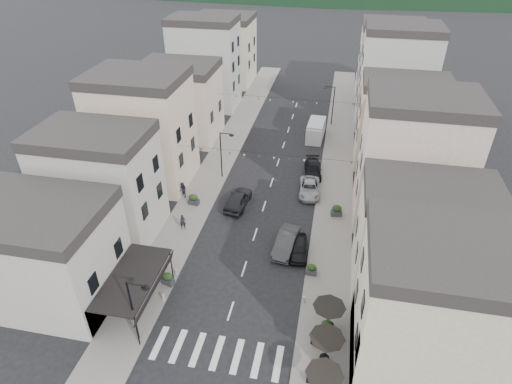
# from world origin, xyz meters

# --- Properties ---
(ground) EXTENTS (700.00, 700.00, 0.00)m
(ground) POSITION_xyz_m (0.00, 0.00, 0.00)
(ground) COLOR black
(ground) RESTS_ON ground
(sidewalk_left) EXTENTS (4.00, 76.00, 0.12)m
(sidewalk_left) POSITION_xyz_m (-7.50, 32.00, 0.06)
(sidewalk_left) COLOR slate
(sidewalk_left) RESTS_ON ground
(sidewalk_right) EXTENTS (4.00, 76.00, 0.12)m
(sidewalk_right) POSITION_xyz_m (7.50, 32.00, 0.06)
(sidewalk_right) COLOR slate
(sidewalk_right) RESTS_ON ground
(boutique_building) EXTENTS (12.00, 8.00, 8.00)m
(boutique_building) POSITION_xyz_m (-15.50, 5.00, 4.00)
(boutique_building) COLOR #A6A298
(boutique_building) RESTS_ON ground
(bistro_building) EXTENTS (10.00, 8.00, 10.00)m
(bistro_building) POSITION_xyz_m (14.50, 4.00, 5.00)
(bistro_building) COLOR #C2B59A
(bistro_building) RESTS_ON ground
(boutique_awning) EXTENTS (3.77, 7.50, 3.28)m
(boutique_awning) POSITION_xyz_m (-7.25, 5.00, 3.11)
(boutique_awning) COLOR black
(boutique_awning) RESTS_ON ground
(buildings_row_left) EXTENTS (10.20, 54.16, 14.00)m
(buildings_row_left) POSITION_xyz_m (-14.50, 37.75, 6.12)
(buildings_row_left) COLOR #A6A298
(buildings_row_left) RESTS_ON ground
(buildings_row_right) EXTENTS (10.20, 54.16, 14.50)m
(buildings_row_right) POSITION_xyz_m (14.50, 36.59, 6.32)
(buildings_row_right) COLOR #C2B59A
(buildings_row_right) RESTS_ON ground
(cafe_terrace) EXTENTS (2.50, 8.10, 2.53)m
(cafe_terrace) POSITION_xyz_m (7.70, 2.80, 2.36)
(cafe_terrace) COLOR black
(cafe_terrace) RESTS_ON ground
(streetlamp_left_near) EXTENTS (1.70, 0.56, 6.00)m
(streetlamp_left_near) POSITION_xyz_m (-5.82, 2.00, 3.70)
(streetlamp_left_near) COLOR black
(streetlamp_left_near) RESTS_ON ground
(streetlamp_left_far) EXTENTS (1.70, 0.56, 6.00)m
(streetlamp_left_far) POSITION_xyz_m (-5.82, 26.00, 3.70)
(streetlamp_left_far) COLOR black
(streetlamp_left_far) RESTS_ON ground
(streetlamp_right_far) EXTENTS (1.70, 0.56, 6.00)m
(streetlamp_right_far) POSITION_xyz_m (5.82, 44.00, 3.70)
(streetlamp_right_far) COLOR black
(streetlamp_right_far) RESTS_ON ground
(bollards) EXTENTS (11.66, 10.26, 0.60)m
(bollards) POSITION_xyz_m (0.00, 5.50, 0.42)
(bollards) COLOR gray
(bollards) RESTS_ON ground
(bunting_near) EXTENTS (19.00, 0.28, 0.62)m
(bunting_near) POSITION_xyz_m (0.00, 22.00, 5.65)
(bunting_near) COLOR black
(bunting_near) RESTS_ON ground
(bunting_far) EXTENTS (19.00, 0.28, 0.62)m
(bunting_far) POSITION_xyz_m (0.00, 38.00, 5.65)
(bunting_far) COLOR black
(bunting_far) RESTS_ON ground
(parked_car_a) EXTENTS (1.99, 4.20, 1.39)m
(parked_car_a) POSITION_xyz_m (4.60, 13.98, 0.69)
(parked_car_a) COLOR black
(parked_car_a) RESTS_ON ground
(parked_car_b) EXTENTS (2.32, 5.14, 1.64)m
(parked_car_b) POSITION_xyz_m (3.32, 14.46, 0.82)
(parked_car_b) COLOR #323235
(parked_car_b) RESTS_ON ground
(parked_car_c) EXTENTS (2.69, 5.13, 1.38)m
(parked_car_c) POSITION_xyz_m (4.60, 24.54, 0.69)
(parked_car_c) COLOR #96989E
(parked_car_c) RESTS_ON ground
(parked_car_d) EXTENTS (2.57, 5.09, 1.42)m
(parked_car_d) POSITION_xyz_m (4.60, 28.91, 0.71)
(parked_car_d) COLOR black
(parked_car_d) RESTS_ON ground
(parked_car_e) EXTENTS (2.52, 5.20, 1.71)m
(parked_car_e) POSITION_xyz_m (-2.80, 20.54, 0.85)
(parked_car_e) COLOR black
(parked_car_e) RESTS_ON ground
(delivery_van) EXTENTS (2.42, 5.58, 2.63)m
(delivery_van) POSITION_xyz_m (4.11, 39.05, 1.29)
(delivery_van) COLOR #BCBCBE
(delivery_van) RESTS_ON ground
(pedestrian_a) EXTENTS (0.71, 0.60, 1.65)m
(pedestrian_a) POSITION_xyz_m (-7.28, 15.38, 0.94)
(pedestrian_a) COLOR black
(pedestrian_a) RESTS_ON sidewalk_left
(pedestrian_b) EXTENTS (1.12, 1.05, 1.83)m
(pedestrian_b) POSITION_xyz_m (-9.20, 20.88, 1.04)
(pedestrian_b) COLOR #231E28
(pedestrian_b) RESTS_ON sidewalk_left
(planter_la) EXTENTS (1.21, 0.89, 1.22)m
(planter_la) POSITION_xyz_m (-6.00, 7.79, 0.71)
(planter_la) COLOR #2D2D2F
(planter_la) RESTS_ON sidewalk_left
(planter_lb) EXTENTS (1.21, 0.78, 1.27)m
(planter_lb) POSITION_xyz_m (-7.61, 19.74, 0.74)
(planter_lb) COLOR #29292C
(planter_lb) RESTS_ON sidewalk_left
(planter_ra) EXTENTS (1.23, 0.88, 1.24)m
(planter_ra) POSITION_xyz_m (7.73, 5.32, 0.72)
(planter_ra) COLOR #2E2D30
(planter_ra) RESTS_ON sidewalk_right
(planter_rb) EXTENTS (0.99, 0.55, 1.10)m
(planter_rb) POSITION_xyz_m (6.00, 11.41, 0.65)
(planter_rb) COLOR #333336
(planter_rb) RESTS_ON sidewalk_right
(planter_rc) EXTENTS (1.24, 0.83, 1.28)m
(planter_rc) POSITION_xyz_m (7.81, 20.70, 0.74)
(planter_rc) COLOR #333335
(planter_rc) RESTS_ON sidewalk_right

